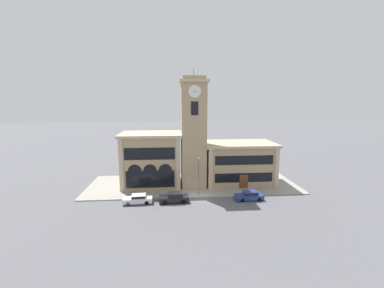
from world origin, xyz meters
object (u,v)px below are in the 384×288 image
(parked_car_mid, at_px, (174,197))
(street_lamp, at_px, (199,171))
(parked_car_near, at_px, (138,199))
(parked_car_far, at_px, (250,195))

(parked_car_mid, relative_size, street_lamp, 0.71)
(parked_car_mid, distance_m, street_lamp, 5.63)
(parked_car_mid, bearing_deg, parked_car_near, -3.15)
(parked_car_mid, height_order, parked_car_far, parked_car_mid)
(parked_car_far, relative_size, street_lamp, 0.68)
(parked_car_near, xyz_separation_m, parked_car_far, (17.08, 0.00, 0.03))
(parked_car_mid, height_order, street_lamp, street_lamp)
(parked_car_near, bearing_deg, street_lamp, -171.21)
(parked_car_mid, xyz_separation_m, street_lamp, (3.94, 1.98, 3.50))
(parked_car_near, height_order, street_lamp, street_lamp)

